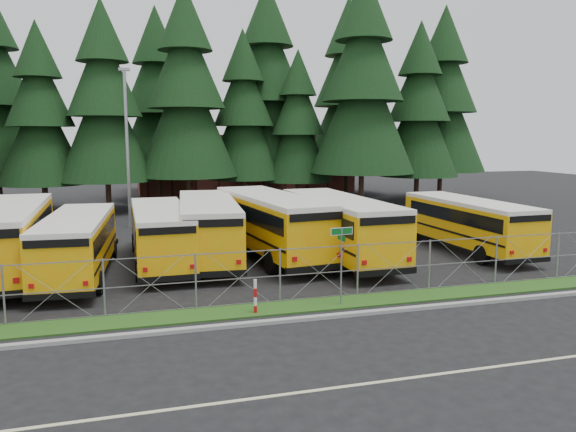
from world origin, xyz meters
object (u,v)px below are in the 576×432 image
object	(u,v)px
bus_5	(269,225)
light_standard	(127,143)
bus_2	(79,246)
striped_bollard	(255,297)
bus_1	(10,240)
bus_east	(464,225)
bus_4	(207,230)
street_sign	(341,249)
bus_3	(160,236)
bus_6	(336,228)

from	to	relation	value
bus_5	light_standard	bearing A→B (deg)	114.27
bus_2	striped_bollard	size ratio (longest dim) A/B	8.52
bus_1	bus_5	distance (m)	11.61
bus_2	bus_east	world-z (taller)	bus_east
bus_4	bus_east	size ratio (longest dim) A/B	1.09
bus_2	bus_4	size ratio (longest dim) A/B	0.91
bus_2	bus_5	size ratio (longest dim) A/B	0.86
bus_1	bus_east	bearing A→B (deg)	-3.58
bus_2	street_sign	size ratio (longest dim) A/B	3.64
bus_1	bus_3	world-z (taller)	bus_1
bus_1	bus_2	distance (m)	3.07
bus_6	bus_east	size ratio (longest dim) A/B	1.12
bus_2	bus_6	world-z (taller)	bus_6
bus_4	bus_6	distance (m)	6.21
bus_3	bus_6	xyz separation A→B (m)	(8.28, -1.08, 0.16)
bus_5	street_sign	xyz separation A→B (m)	(0.42, -8.66, 0.48)
bus_5	bus_4	bearing A→B (deg)	172.11
street_sign	light_standard	bearing A→B (deg)	109.70
bus_4	bus_1	bearing A→B (deg)	-169.87
bus_3	bus_4	xyz separation A→B (m)	(2.26, 0.41, 0.12)
bus_2	bus_4	xyz separation A→B (m)	(5.70, 1.85, 0.14)
bus_6	bus_4	bearing A→B (deg)	164.63
bus_5	bus_east	bearing A→B (deg)	-15.64
bus_1	light_standard	size ratio (longest dim) A/B	1.15
bus_1	light_standard	bearing A→B (deg)	65.24
bus_1	striped_bollard	size ratio (longest dim) A/B	9.75
striped_bollard	light_standard	world-z (taller)	light_standard
bus_6	bus_2	bearing A→B (deg)	-179.69
bus_1	bus_5	xyz separation A→B (m)	(11.59, 0.67, 0.02)
bus_east	striped_bollard	xyz separation A→B (m)	(-12.71, -7.20, -0.76)
bus_3	striped_bollard	bearing A→B (deg)	-73.16
bus_1	street_sign	distance (m)	14.43
bus_5	light_standard	xyz separation A→B (m)	(-6.57, 10.87, 3.95)
bus_1	striped_bollard	world-z (taller)	bus_1
bus_5	striped_bollard	world-z (taller)	bus_5
bus_east	street_sign	world-z (taller)	street_sign
bus_1	bus_2	bearing A→B (deg)	-22.92
bus_3	bus_east	bearing A→B (deg)	-4.90
bus_4	bus_6	size ratio (longest dim) A/B	0.98
bus_5	striped_bollard	xyz separation A→B (m)	(-2.69, -8.74, -0.95)
bus_3	bus_1	bearing A→B (deg)	-177.62
bus_4	light_standard	world-z (taller)	light_standard
light_standard	bus_east	bearing A→B (deg)	-36.79
bus_6	striped_bollard	bearing A→B (deg)	-129.27
bus_3	striped_bollard	xyz separation A→B (m)	(2.61, -8.38, -0.76)
bus_3	light_standard	world-z (taller)	light_standard
bus_1	bus_3	size ratio (longest dim) A/B	1.13
street_sign	bus_2	bearing A→B (deg)	143.16
bus_east	street_sign	xyz separation A→B (m)	(-9.60, -7.12, 0.68)
bus_2	bus_east	distance (m)	18.77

